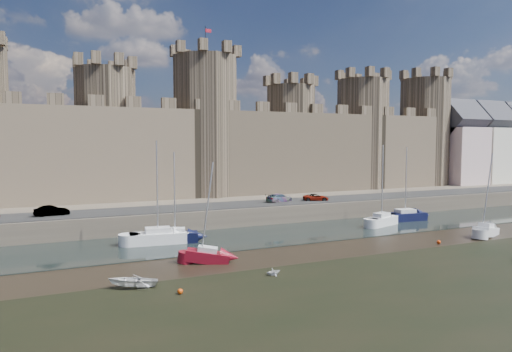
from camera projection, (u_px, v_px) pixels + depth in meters
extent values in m
plane|color=black|center=(387.00, 299.00, 32.79)|extent=(160.00, 160.00, 0.00)
cube|color=black|center=(454.00, 331.00, 27.32)|extent=(70.00, 34.00, 0.01)
cube|color=black|center=(253.00, 237.00, 54.63)|extent=(160.00, 12.00, 0.08)
cube|color=#4C443A|center=(177.00, 195.00, 87.31)|extent=(160.00, 60.00, 2.50)
cube|color=black|center=(224.00, 205.00, 63.55)|extent=(160.00, 7.00, 0.10)
cube|color=#42382B|center=(195.00, 154.00, 75.79)|extent=(100.00, 9.00, 14.00)
cylinder|color=#42382B|center=(106.00, 135.00, 69.87)|extent=(9.00, 9.00, 20.00)
cylinder|color=#42382B|center=(206.00, 127.00, 76.28)|extent=(11.00, 11.00, 23.00)
cylinder|color=black|center=(205.00, 41.00, 75.27)|extent=(0.10, 0.10, 5.00)
cube|color=#A51629|center=(208.00, 31.00, 75.35)|extent=(1.00, 0.03, 0.60)
cylinder|color=#42382B|center=(290.00, 139.00, 82.95)|extent=(9.00, 9.00, 19.00)
cylinder|color=#42382B|center=(362.00, 134.00, 89.40)|extent=(10.00, 10.00, 21.00)
cylinder|color=#42382B|center=(424.00, 132.00, 95.88)|extent=(10.00, 10.00, 22.00)
cube|color=beige|center=(459.00, 156.00, 97.68)|extent=(8.50, 9.00, 12.00)
cube|color=#38383F|center=(460.00, 120.00, 97.13)|extent=(8.50, 9.05, 9.05)
cube|color=white|center=(489.00, 155.00, 101.35)|extent=(8.50, 9.00, 12.00)
cube|color=#38383F|center=(490.00, 121.00, 100.80)|extent=(8.50, 9.05, 9.05)
imported|color=gray|center=(52.00, 211.00, 54.41)|extent=(4.09, 1.98, 1.29)
imported|color=gray|center=(279.00, 198.00, 67.40)|extent=(4.80, 3.00, 1.30)
imported|color=gray|center=(316.00, 197.00, 68.79)|extent=(4.23, 2.96, 1.07)
cube|color=white|center=(158.00, 238.00, 50.66)|extent=(6.33, 3.02, 1.25)
cube|color=silver|center=(158.00, 230.00, 50.60)|extent=(2.88, 1.94, 0.57)
cylinder|color=silver|center=(157.00, 187.00, 50.25)|extent=(0.14, 0.14, 10.19)
cube|color=black|center=(175.00, 237.00, 51.34)|extent=(5.41, 3.17, 1.11)
cube|color=silver|center=(175.00, 230.00, 51.28)|extent=(2.53, 1.90, 0.50)
cylinder|color=silver|center=(174.00, 192.00, 50.97)|extent=(0.14, 0.14, 9.07)
cube|color=white|center=(382.00, 221.00, 61.81)|extent=(5.42, 3.46, 1.19)
cube|color=silver|center=(382.00, 215.00, 61.74)|extent=(2.57, 2.02, 0.54)
cylinder|color=silver|center=(382.00, 181.00, 61.41)|extent=(0.14, 0.14, 9.72)
cube|color=black|center=(405.00, 217.00, 65.72)|extent=(6.19, 2.82, 1.15)
cube|color=silver|center=(405.00, 211.00, 65.66)|extent=(2.80, 1.85, 0.52)
cylinder|color=silver|center=(406.00, 180.00, 65.34)|extent=(0.14, 0.14, 9.41)
cube|color=maroon|center=(208.00, 257.00, 42.91)|extent=(4.37, 3.02, 1.04)
cube|color=silver|center=(208.00, 249.00, 42.85)|extent=(2.10, 1.72, 0.47)
cylinder|color=silver|center=(207.00, 207.00, 42.56)|extent=(0.14, 0.14, 8.48)
cube|color=silver|center=(486.00, 232.00, 55.09)|extent=(4.98, 3.51, 1.09)
cube|color=silver|center=(486.00, 225.00, 55.03)|extent=(2.40, 1.98, 0.50)
cylinder|color=silver|center=(487.00, 190.00, 54.73)|extent=(0.14, 0.14, 8.94)
imported|color=white|center=(273.00, 272.00, 38.71)|extent=(1.36, 1.22, 0.65)
imported|color=silver|center=(133.00, 283.00, 35.49)|extent=(4.23, 3.39, 0.78)
sphere|color=#D74309|center=(180.00, 291.00, 33.93)|extent=(0.42, 0.42, 0.42)
sphere|color=red|center=(439.00, 242.00, 50.77)|extent=(0.44, 0.44, 0.44)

